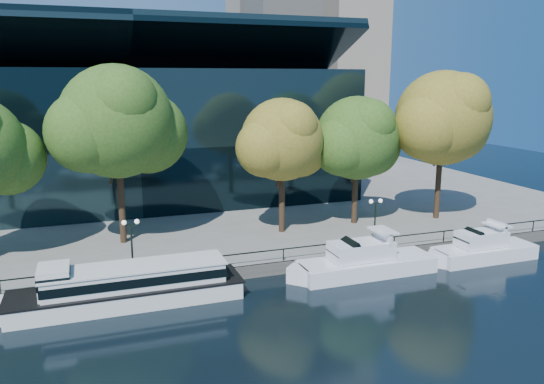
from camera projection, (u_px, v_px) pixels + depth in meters
name	position (u px, v px, depth m)	size (l,w,h in m)	color
ground	(233.00, 297.00, 37.16)	(160.00, 160.00, 0.00)	black
promenade	(161.00, 189.00, 70.61)	(90.00, 67.08, 1.00)	slate
railing	(221.00, 256.00, 39.75)	(88.20, 0.08, 0.99)	black
convention_building	(130.00, 134.00, 63.39)	(50.00, 24.57, 21.43)	black
tour_boat	(122.00, 285.00, 35.67)	(16.84, 3.76, 3.19)	white
cruiser_near	(361.00, 262.00, 41.07)	(12.10, 3.12, 3.51)	white
cruiser_far	(481.00, 249.00, 44.36)	(10.05, 2.78, 3.28)	white
tree_2	(119.00, 124.00, 44.12)	(11.86, 9.72, 15.23)	black
tree_3	(284.00, 142.00, 47.77)	(9.36, 7.68, 12.34)	black
tree_4	(359.00, 140.00, 50.77)	(10.00, 8.20, 12.41)	black
tree_5	(444.00, 120.00, 52.25)	(11.65, 9.55, 14.82)	black
lamp_1	(131.00, 234.00, 38.41)	(1.26, 0.36, 4.03)	black
lamp_2	(375.00, 211.00, 44.95)	(1.26, 0.36, 4.03)	black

